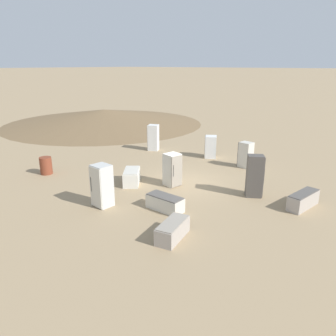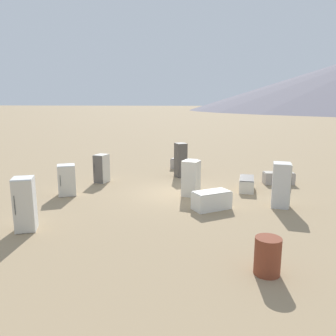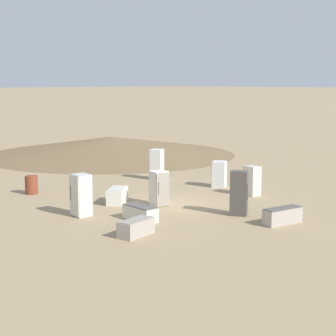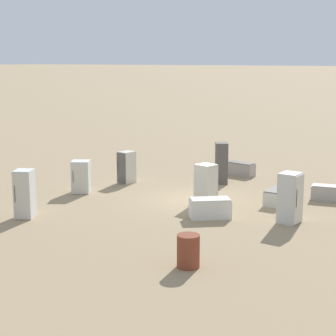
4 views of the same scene
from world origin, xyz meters
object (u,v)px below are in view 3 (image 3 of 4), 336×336
at_px(discarded_fridge_0, 239,193).
at_px(discarded_fridge_1, 157,164).
at_px(discarded_fridge_9, 252,181).
at_px(discarded_fridge_5, 81,195).
at_px(rusty_barrel, 31,185).
at_px(discarded_fridge_8, 219,174).
at_px(discarded_fridge_3, 117,196).
at_px(discarded_fridge_2, 159,188).
at_px(discarded_fridge_7, 140,213).
at_px(discarded_fridge_4, 282,216).
at_px(discarded_fridge_6, 136,228).

distance_m(discarded_fridge_0, discarded_fridge_1, 9.76).
bearing_deg(discarded_fridge_9, discarded_fridge_5, 175.14).
bearing_deg(discarded_fridge_9, discarded_fridge_0, -139.53).
distance_m(discarded_fridge_0, rusty_barrel, 11.10).
bearing_deg(discarded_fridge_8, discarded_fridge_3, 145.42).
bearing_deg(discarded_fridge_2, discarded_fridge_7, 43.23).
bearing_deg(discarded_fridge_2, discarded_fridge_4, 114.17).
bearing_deg(discarded_fridge_1, discarded_fridge_3, -174.25).
height_order(discarded_fridge_3, discarded_fridge_4, discarded_fridge_3).
distance_m(discarded_fridge_0, discarded_fridge_9, 4.48).
distance_m(discarded_fridge_7, discarded_fridge_8, 8.50).
distance_m(discarded_fridge_4, discarded_fridge_5, 8.50).
bearing_deg(discarded_fridge_0, discarded_fridge_6, -37.68).
height_order(discarded_fridge_5, rusty_barrel, discarded_fridge_5).
distance_m(discarded_fridge_3, discarded_fridge_8, 6.68).
height_order(discarded_fridge_4, discarded_fridge_7, discarded_fridge_4).
bearing_deg(discarded_fridge_6, discarded_fridge_3, 136.44).
bearing_deg(discarded_fridge_1, discarded_fridge_6, -161.94).
relative_size(discarded_fridge_2, discarded_fridge_9, 1.08).
bearing_deg(rusty_barrel, discarded_fridge_2, -156.34).
relative_size(discarded_fridge_2, discarded_fridge_8, 1.14).
relative_size(discarded_fridge_8, discarded_fridge_9, 0.95).
bearing_deg(discarded_fridge_9, discarded_fridge_4, -120.08).
distance_m(discarded_fridge_4, rusty_barrel, 13.17).
relative_size(discarded_fridge_7, discarded_fridge_9, 1.07).
bearing_deg(discarded_fridge_9, discarded_fridge_3, 161.96).
bearing_deg(discarded_fridge_3, discarded_fridge_8, 46.60).
height_order(discarded_fridge_2, rusty_barrel, discarded_fridge_2).
distance_m(discarded_fridge_2, discarded_fridge_9, 5.26).
xyz_separation_m(discarded_fridge_1, discarded_fridge_3, (-3.54, 5.83, -0.53)).
height_order(discarded_fridge_0, rusty_barrel, discarded_fridge_0).
bearing_deg(discarded_fridge_8, discarded_fridge_2, 162.29).
distance_m(discarded_fridge_2, discarded_fridge_5, 3.89).
distance_m(discarded_fridge_3, rusty_barrel, 5.12).
xyz_separation_m(discarded_fridge_2, rusty_barrel, (6.55, 2.87, -0.34)).
height_order(discarded_fridge_5, discarded_fridge_9, discarded_fridge_5).
bearing_deg(rusty_barrel, discarded_fridge_3, -159.63).
bearing_deg(discarded_fridge_8, discarded_fridge_7, 168.92).
xyz_separation_m(discarded_fridge_6, discarded_fridge_9, (1.65, -9.19, 0.44)).
distance_m(discarded_fridge_4, discarded_fridge_9, 5.81).
height_order(discarded_fridge_2, discarded_fridge_5, discarded_fridge_5).
relative_size(discarded_fridge_0, discarded_fridge_7, 1.21).
bearing_deg(discarded_fridge_6, discarded_fridge_7, 123.38).
bearing_deg(discarded_fridge_2, rusty_barrel, -54.41).
xyz_separation_m(discarded_fridge_6, discarded_fridge_8, (4.33, -9.71, 0.40)).
relative_size(discarded_fridge_5, rusty_barrel, 1.92).
relative_size(discarded_fridge_6, discarded_fridge_8, 1.16).
relative_size(discarded_fridge_2, rusty_barrel, 1.71).
relative_size(discarded_fridge_0, discarded_fridge_4, 1.05).
distance_m(discarded_fridge_0, discarded_fridge_8, 6.61).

